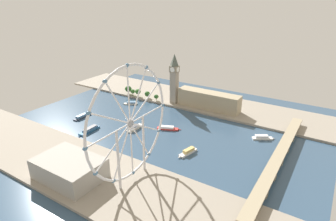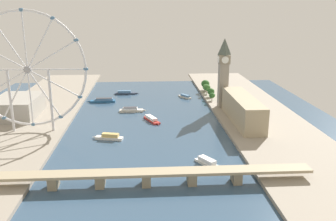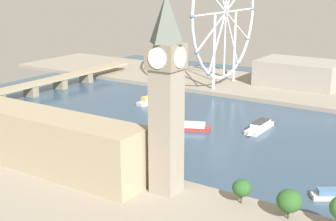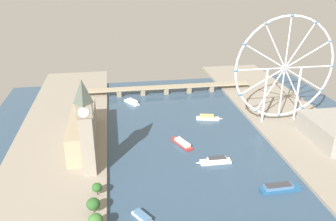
{
  "view_description": "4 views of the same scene",
  "coord_description": "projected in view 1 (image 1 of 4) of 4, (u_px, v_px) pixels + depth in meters",
  "views": [
    {
      "loc": [
        284.75,
        193.18,
        170.53
      ],
      "look_at": [
        -23.4,
        -2.5,
        19.56
      ],
      "focal_mm": 30.47,
      "sensor_mm": 36.0,
      "label": 1
    },
    {
      "loc": [
        -0.34,
        378.34,
        117.33
      ],
      "look_at": [
        -24.02,
        9.19,
        11.91
      ],
      "focal_mm": 38.83,
      "sensor_mm": 36.0,
      "label": 2
    },
    {
      "loc": [
        -246.41,
        -135.88,
        89.53
      ],
      "look_at": [
        1.41,
        26.14,
        7.22
      ],
      "focal_mm": 51.59,
      "sensor_mm": 36.0,
      "label": 3
    },
    {
      "loc": [
        -67.02,
        -287.11,
        163.32
      ],
      "look_at": [
        -10.3,
        68.8,
        10.49
      ],
      "focal_mm": 37.57,
      "sensor_mm": 36.0,
      "label": 4
    }
  ],
  "objects": [
    {
      "name": "ground_plane",
      "position": [
        160.0,
        130.0,
        383.0
      ],
      "size": [
        416.1,
        416.1,
        0.0
      ],
      "primitive_type": "plane",
      "color": "#334C66"
    },
    {
      "name": "riverbank_left",
      "position": [
        201.0,
        102.0,
        478.42
      ],
      "size": [
        90.0,
        520.0,
        3.0
      ],
      "primitive_type": "cube",
      "color": "gray",
      "rests_on": "ground_plane"
    },
    {
      "name": "riverbank_right",
      "position": [
        92.0,
        174.0,
        286.44
      ],
      "size": [
        90.0,
        520.0,
        3.0
      ],
      "primitive_type": "cube",
      "color": "gray",
      "rests_on": "ground_plane"
    },
    {
      "name": "clock_tower",
      "position": [
        174.0,
        78.0,
        453.83
      ],
      "size": [
        13.25,
        13.25,
        80.74
      ],
      "color": "gray",
      "rests_on": "riverbank_left"
    },
    {
      "name": "parliament_block",
      "position": [
        209.0,
        100.0,
        443.25
      ],
      "size": [
        22.0,
        99.03,
        26.21
      ],
      "primitive_type": "cube",
      "color": "tan",
      "rests_on": "riverbank_left"
    },
    {
      "name": "tree_row_embankment",
      "position": [
        137.0,
        91.0,
        497.99
      ],
      "size": [
        12.42,
        71.36,
        14.3
      ],
      "color": "#513823",
      "rests_on": "riverbank_left"
    },
    {
      "name": "ferris_wheel",
      "position": [
        130.0,
        124.0,
        255.83
      ],
      "size": [
        110.71,
        3.2,
        113.79
      ],
      "color": "silver",
      "rests_on": "riverbank_right"
    },
    {
      "name": "riverside_hall",
      "position": [
        69.0,
        168.0,
        275.75
      ],
      "size": [
        44.46,
        64.1,
        20.38
      ],
      "primitive_type": "cube",
      "color": "gray",
      "rests_on": "riverbank_right"
    },
    {
      "name": "river_bridge",
      "position": [
        278.0,
        158.0,
        304.76
      ],
      "size": [
        228.1,
        12.29,
        10.1
      ],
      "color": "tan",
      "rests_on": "ground_plane"
    },
    {
      "name": "tour_boat_0",
      "position": [
        82.0,
        116.0,
        419.93
      ],
      "size": [
        34.78,
        6.69,
        5.07
      ],
      "rotation": [
        0.0,
        0.0,
        3.14
      ],
      "color": "#2D384C",
      "rests_on": "ground_plane"
    },
    {
      "name": "tour_boat_1",
      "position": [
        167.0,
        128.0,
        383.9
      ],
      "size": [
        17.7,
        32.78,
        4.65
      ],
      "rotation": [
        0.0,
        0.0,
        1.97
      ],
      "color": "#B22D28",
      "rests_on": "ground_plane"
    },
    {
      "name": "tour_boat_2",
      "position": [
        188.0,
        152.0,
        325.6
      ],
      "size": [
        30.15,
        11.89,
        5.79
      ],
      "rotation": [
        0.0,
        0.0,
        6.05
      ],
      "color": "white",
      "rests_on": "ground_plane"
    },
    {
      "name": "tour_boat_3",
      "position": [
        131.0,
        103.0,
        470.53
      ],
      "size": [
        16.64,
        22.98,
        4.31
      ],
      "rotation": [
        0.0,
        0.0,
        5.29
      ],
      "color": "beige",
      "rests_on": "ground_plane"
    },
    {
      "name": "tour_boat_4",
      "position": [
        135.0,
        128.0,
        384.59
      ],
      "size": [
        32.16,
        7.73,
        5.45
      ],
      "rotation": [
        0.0,
        0.0,
        3.13
      ],
      "color": "beige",
      "rests_on": "ground_plane"
    },
    {
      "name": "tour_boat_5",
      "position": [
        89.0,
        130.0,
        378.07
      ],
      "size": [
        36.89,
        8.84,
        5.33
      ],
      "rotation": [
        0.0,
        0.0,
        0.02
      ],
      "color": "#235684",
      "rests_on": "ground_plane"
    },
    {
      "name": "tour_boat_6",
      "position": [
        262.0,
        137.0,
        358.38
      ],
      "size": [
        19.06,
        27.1,
        5.28
      ],
      "rotation": [
        0.0,
        0.0,
        2.12
      ],
      "color": "white",
      "rests_on": "ground_plane"
    }
  ]
}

